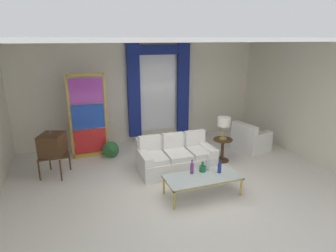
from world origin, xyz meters
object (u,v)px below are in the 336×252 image
Objects in this scene: table_lamp_brass at (224,123)px; bottle_crystal_tall at (192,168)px; bottle_blue_decanter at (207,164)px; stained_glass_divider at (88,118)px; bottle_amber_squat at (203,168)px; round_side_table at (222,148)px; couch_white_long at (175,157)px; coffee_table at (203,178)px; peacock_figurine at (111,151)px; armchair_white at (250,140)px; bottle_ruby_flask at (219,167)px; vintage_tv at (52,146)px.

bottle_crystal_tall is at bearing -140.01° from table_lamp_brass.
bottle_blue_decanter is at bearing 6.61° from bottle_crystal_tall.
bottle_blue_decanter is 0.58× the size of table_lamp_brass.
stained_glass_divider is 3.45m from table_lamp_brass.
table_lamp_brass is at bearing 45.29° from bottle_amber_squat.
stained_glass_divider is at bearing 155.46° from round_side_table.
coffee_table is at bearing -86.38° from couch_white_long.
bottle_crystal_tall is at bearing -173.39° from bottle_blue_decanter.
peacock_figurine is at bearing 157.34° from round_side_table.
table_lamp_brass reaches higher than bottle_amber_squat.
couch_white_long is at bearing 99.07° from bottle_amber_squat.
round_side_table is 1.04× the size of table_lamp_brass.
armchair_white is (2.43, 0.47, -0.02)m from couch_white_long.
bottle_blue_decanter reaches higher than peacock_figurine.
coffee_table is 3.44m from stained_glass_divider.
stained_glass_divider is at bearing 124.24° from bottle_crystal_tall.
bottle_ruby_flask is 0.30× the size of armchair_white.
bottle_blue_decanter is 1.58m from table_lamp_brass.
armchair_white is at bearing 20.30° from table_lamp_brass.
coffee_table is 1.83m from round_side_table.
bottle_ruby_flask is (0.17, -0.20, -0.02)m from bottle_blue_decanter.
bottle_ruby_flask reaches higher than bottle_amber_squat.
round_side_table is at bearing 57.45° from bottle_ruby_flask.
bottle_blue_decanter is 0.37m from bottle_crystal_tall.
peacock_figurine is (1.37, 0.52, -0.51)m from vintage_tv.
vintage_tv is at bearing 171.75° from round_side_table.
coffee_table is 2.53× the size of round_side_table.
table_lamp_brass is (0.00, 0.00, 0.67)m from round_side_table.
bottle_crystal_tall is (-0.15, 0.19, 0.15)m from coffee_table.
armchair_white is (2.35, 1.76, -0.09)m from coffee_table.
couch_white_long is 1.32m from round_side_table.
bottle_ruby_flask is 3.04m from peacock_figurine.
coffee_table is 0.29m from bottle_crystal_tall.
coffee_table is 1.94m from table_lamp_brass.
bottle_amber_squat is 0.34m from bottle_ruby_flask.
armchair_white is 4.45m from stained_glass_divider.
couch_white_long is at bearing 110.69° from bottle_ruby_flask.
bottle_ruby_flask is (0.48, -1.26, 0.22)m from couch_white_long.
table_lamp_brass is (1.38, 1.16, 0.50)m from bottle_crystal_tall.
bottle_ruby_flask is at bearing 5.30° from coffee_table.
peacock_figurine is at bearing 20.90° from vintage_tv.
bottle_amber_squat is at bearing -145.27° from armchair_white.
bottle_blue_decanter is at bearing -144.36° from armchair_white.
vintage_tv is 0.61× the size of stained_glass_divider.
vintage_tv is at bearing 149.24° from bottle_ruby_flask.
table_lamp_brass is at bearing 47.61° from coffee_table.
table_lamp_brass is (1.01, 1.11, 0.48)m from bottle_blue_decanter.
stained_glass_divider is (-2.13, 2.55, 0.51)m from bottle_blue_decanter.
armchair_white is (2.26, 1.56, -0.20)m from bottle_amber_squat.
peacock_figurine is at bearing 123.85° from bottle_amber_squat.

